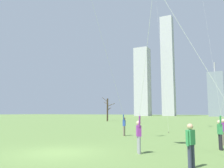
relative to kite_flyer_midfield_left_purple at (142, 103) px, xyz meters
name	(u,v)px	position (x,y,z in m)	size (l,w,h in m)	color
ground_plane	(58,153)	(-4.15, -1.12, -2.50)	(400.00, 400.00, 0.00)	#5B7A3D
kite_flyer_midfield_left_purple	(142,103)	(0.00, 0.00, 0.00)	(3.84, 5.14, 15.89)	gray
kite_flyer_foreground_left_orange	(194,58)	(2.63, -1.33, 1.62)	(7.76, 2.48, 16.22)	#33384C
kite_flyer_midfield_right_yellow	(114,88)	(-4.85, 6.63, 1.58)	(1.39, 8.92, 17.60)	#726656
bystander_watching_nearby	(191,143)	(2.41, -1.49, -1.59)	(0.31, 0.48, 1.62)	#33384C
bystander_far_off_by_trees	(224,131)	(3.32, 5.70, -1.59)	(0.45, 0.35, 1.62)	#726656
bare_tree_left_of_center	(107,109)	(-21.99, 37.08, 0.27)	(2.47, 1.32, 5.56)	#423326
bare_tree_far_right_edge	(108,109)	(-24.47, 41.97, 0.45)	(3.42, 1.20, 5.61)	#423326
skyline_mid_tower_right	(168,65)	(-29.28, 127.78, 27.92)	(7.24, 5.39, 60.82)	#B2B2B7
skyline_slender_spire	(216,94)	(-2.88, 118.25, 8.78)	(7.53, 6.91, 27.80)	gray
skyline_wide_slab	(142,82)	(-43.35, 121.43, 18.07)	(8.58, 7.37, 41.13)	#B2B2B7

